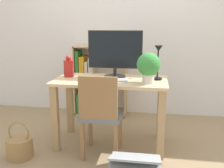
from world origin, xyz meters
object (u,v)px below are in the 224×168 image
at_px(keyboard, 112,80).
at_px(basket, 20,147).
at_px(vase, 69,67).
at_px(desk_lamp, 158,59).
at_px(chair, 101,113).
at_px(monitor, 115,52).
at_px(potted_plant, 149,66).
at_px(bookshelf, 92,82).

distance_m(keyboard, basket, 1.14).
distance_m(vase, basket, 0.96).
relative_size(vase, basket, 0.62).
relative_size(desk_lamp, basket, 0.97).
height_order(chair, basket, chair).
height_order(monitor, vase, monitor).
height_order(vase, potted_plant, potted_plant).
bearing_deg(monitor, vase, -173.70).
xyz_separation_m(potted_plant, bookshelf, (-0.83, 1.06, -0.42)).
height_order(keyboard, potted_plant, potted_plant).
xyz_separation_m(desk_lamp, basket, (-1.33, -0.45, -0.84)).
bearing_deg(desk_lamp, monitor, 165.14).
xyz_separation_m(desk_lamp, bookshelf, (-0.92, 0.93, -0.47)).
xyz_separation_m(desk_lamp, potted_plant, (-0.09, -0.12, -0.05)).
bearing_deg(potted_plant, desk_lamp, 54.05).
bearing_deg(chair, bookshelf, 97.95).
bearing_deg(bookshelf, chair, -72.71).
bearing_deg(keyboard, bookshelf, 114.72).
xyz_separation_m(potted_plant, basket, (-1.24, -0.33, -0.79)).
relative_size(keyboard, chair, 0.40).
xyz_separation_m(monitor, chair, (-0.07, -0.44, -0.54)).
xyz_separation_m(bookshelf, basket, (-0.41, -1.39, -0.37)).
height_order(potted_plant, chair, potted_plant).
bearing_deg(vase, basket, -125.03).
bearing_deg(basket, bookshelf, 73.58).
bearing_deg(vase, chair, -41.45).
relative_size(chair, basket, 2.25).
bearing_deg(basket, vase, 54.97).
height_order(monitor, basket, monitor).
bearing_deg(chair, desk_lamp, 21.54).
bearing_deg(monitor, chair, -99.53).
relative_size(monitor, basket, 1.56).
distance_m(vase, bookshelf, 0.94).
xyz_separation_m(vase, potted_plant, (0.87, -0.19, 0.07)).
relative_size(keyboard, basket, 0.90).
xyz_separation_m(keyboard, basket, (-0.86, -0.40, -0.63)).
bearing_deg(keyboard, desk_lamp, 6.96).
relative_size(desk_lamp, bookshelf, 0.37).
bearing_deg(monitor, keyboard, -92.36).
distance_m(keyboard, bookshelf, 1.12).
distance_m(monitor, desk_lamp, 0.48).
distance_m(desk_lamp, potted_plant, 0.16).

